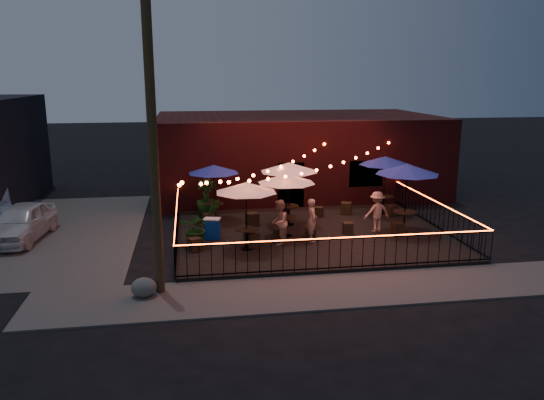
{
  "coord_description": "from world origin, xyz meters",
  "views": [
    {
      "loc": [
        -4.46,
        -16.86,
        5.98
      ],
      "look_at": [
        -1.47,
        2.15,
        1.45
      ],
      "focal_mm": 35.0,
      "sensor_mm": 36.0,
      "label": 1
    }
  ],
  "objects_px": {
    "cafe_table_2": "(286,179)",
    "cafe_table_3": "(289,168)",
    "cafe_table_0": "(246,188)",
    "boulder": "(144,287)",
    "cooler": "(212,228)",
    "utility_pole": "(153,152)",
    "cafe_table_5": "(385,161)",
    "cafe_table_1": "(214,170)",
    "cafe_table_4": "(407,170)"
  },
  "relations": [
    {
      "from": "cafe_table_2",
      "to": "cafe_table_3",
      "type": "xyz_separation_m",
      "value": [
        0.37,
        1.51,
        0.15
      ]
    },
    {
      "from": "cafe_table_2",
      "to": "cafe_table_0",
      "type": "bearing_deg",
      "value": -141.51
    },
    {
      "from": "cafe_table_2",
      "to": "boulder",
      "type": "relative_size",
      "value": 3.54
    },
    {
      "from": "cafe_table_3",
      "to": "boulder",
      "type": "bearing_deg",
      "value": -130.31
    },
    {
      "from": "cafe_table_3",
      "to": "cooler",
      "type": "xyz_separation_m",
      "value": [
        -3.09,
        -1.42,
        -1.9
      ]
    },
    {
      "from": "utility_pole",
      "to": "cafe_table_2",
      "type": "bearing_deg",
      "value": 44.53
    },
    {
      "from": "cafe_table_5",
      "to": "boulder",
      "type": "height_order",
      "value": "cafe_table_5"
    },
    {
      "from": "cooler",
      "to": "utility_pole",
      "type": "bearing_deg",
      "value": -98.5
    },
    {
      "from": "cafe_table_3",
      "to": "cafe_table_5",
      "type": "relative_size",
      "value": 1.09
    },
    {
      "from": "cafe_table_0",
      "to": "cafe_table_1",
      "type": "distance_m",
      "value": 4.02
    },
    {
      "from": "cafe_table_1",
      "to": "cafe_table_2",
      "type": "height_order",
      "value": "cafe_table_2"
    },
    {
      "from": "cafe_table_3",
      "to": "cafe_table_0",
      "type": "bearing_deg",
      "value": -125.4
    },
    {
      "from": "cafe_table_0",
      "to": "boulder",
      "type": "xyz_separation_m",
      "value": [
        -3.21,
        -3.33,
        -1.98
      ]
    },
    {
      "from": "cafe_table_1",
      "to": "cafe_table_4",
      "type": "relative_size",
      "value": 1.0
    },
    {
      "from": "cafe_table_1",
      "to": "boulder",
      "type": "xyz_separation_m",
      "value": [
        -2.31,
        -7.24,
        -1.95
      ]
    },
    {
      "from": "utility_pole",
      "to": "cafe_table_3",
      "type": "relative_size",
      "value": 2.74
    },
    {
      "from": "utility_pole",
      "to": "cafe_table_5",
      "type": "xyz_separation_m",
      "value": [
        9.16,
        6.96,
        -1.58
      ]
    },
    {
      "from": "cafe_table_0",
      "to": "cooler",
      "type": "height_order",
      "value": "cafe_table_0"
    },
    {
      "from": "cafe_table_0",
      "to": "cafe_table_5",
      "type": "bearing_deg",
      "value": 31.56
    },
    {
      "from": "cafe_table_0",
      "to": "cooler",
      "type": "bearing_deg",
      "value": 128.93
    },
    {
      "from": "cafe_table_4",
      "to": "cafe_table_2",
      "type": "bearing_deg",
      "value": 177.17
    },
    {
      "from": "cafe_table_4",
      "to": "utility_pole",
      "type": "bearing_deg",
      "value": -155.29
    },
    {
      "from": "cafe_table_0",
      "to": "utility_pole",
      "type": "bearing_deg",
      "value": -132.45
    },
    {
      "from": "boulder",
      "to": "cooler",
      "type": "bearing_deg",
      "value": 65.92
    },
    {
      "from": "cafe_table_4",
      "to": "boulder",
      "type": "distance_m",
      "value": 10.56
    },
    {
      "from": "utility_pole",
      "to": "cafe_table_5",
      "type": "distance_m",
      "value": 11.61
    },
    {
      "from": "utility_pole",
      "to": "cafe_table_0",
      "type": "relative_size",
      "value": 2.93
    },
    {
      "from": "utility_pole",
      "to": "boulder",
      "type": "bearing_deg",
      "value": -146.24
    },
    {
      "from": "cafe_table_3",
      "to": "boulder",
      "type": "relative_size",
      "value": 3.69
    },
    {
      "from": "cafe_table_5",
      "to": "boulder",
      "type": "bearing_deg",
      "value": -142.92
    },
    {
      "from": "utility_pole",
      "to": "cafe_table_1",
      "type": "bearing_deg",
      "value": 74.82
    },
    {
      "from": "cafe_table_1",
      "to": "boulder",
      "type": "height_order",
      "value": "cafe_table_1"
    },
    {
      "from": "cafe_table_4",
      "to": "cafe_table_5",
      "type": "relative_size",
      "value": 1.0
    },
    {
      "from": "cafe_table_5",
      "to": "cooler",
      "type": "xyz_separation_m",
      "value": [
        -7.48,
        -2.55,
        -1.88
      ]
    },
    {
      "from": "cafe_table_1",
      "to": "cafe_table_5",
      "type": "relative_size",
      "value": 1.0
    },
    {
      "from": "cafe_table_0",
      "to": "cafe_table_1",
      "type": "height_order",
      "value": "cafe_table_0"
    },
    {
      "from": "cafe_table_4",
      "to": "cooler",
      "type": "distance_m",
      "value": 7.53
    },
    {
      "from": "cafe_table_5",
      "to": "cafe_table_3",
      "type": "bearing_deg",
      "value": -165.65
    },
    {
      "from": "cafe_table_5",
      "to": "boulder",
      "type": "distance_m",
      "value": 12.2
    },
    {
      "from": "cafe_table_0",
      "to": "cafe_table_1",
      "type": "xyz_separation_m",
      "value": [
        -0.9,
        3.91,
        -0.03
      ]
    },
    {
      "from": "cafe_table_3",
      "to": "cooler",
      "type": "bearing_deg",
      "value": -155.32
    },
    {
      "from": "utility_pole",
      "to": "cafe_table_3",
      "type": "height_order",
      "value": "utility_pole"
    },
    {
      "from": "utility_pole",
      "to": "cafe_table_4",
      "type": "height_order",
      "value": "utility_pole"
    },
    {
      "from": "cafe_table_3",
      "to": "cafe_table_4",
      "type": "height_order",
      "value": "cafe_table_4"
    },
    {
      "from": "cafe_table_1",
      "to": "cafe_table_3",
      "type": "relative_size",
      "value": 0.91
    },
    {
      "from": "cooler",
      "to": "boulder",
      "type": "distance_m",
      "value": 5.15
    },
    {
      "from": "boulder",
      "to": "cafe_table_4",
      "type": "bearing_deg",
      "value": 25.15
    },
    {
      "from": "cafe_table_1",
      "to": "cafe_table_5",
      "type": "bearing_deg",
      "value": 0.02
    },
    {
      "from": "utility_pole",
      "to": "cafe_table_0",
      "type": "distance_m",
      "value": 4.46
    },
    {
      "from": "cafe_table_4",
      "to": "cafe_table_1",
      "type": "bearing_deg",
      "value": 157.93
    }
  ]
}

